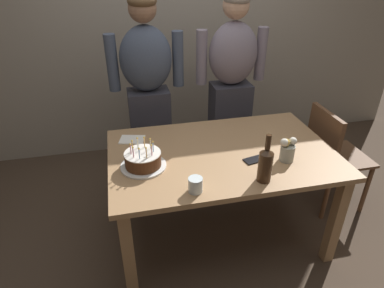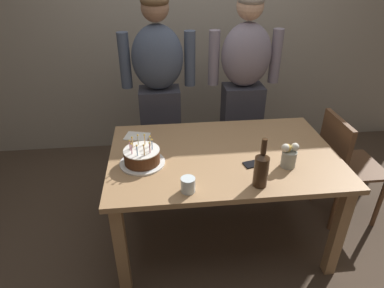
{
  "view_description": "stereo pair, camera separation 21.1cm",
  "coord_description": "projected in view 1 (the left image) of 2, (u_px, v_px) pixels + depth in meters",
  "views": [
    {
      "loc": [
        -0.62,
        -1.81,
        1.89
      ],
      "look_at": [
        -0.21,
        -0.03,
        0.84
      ],
      "focal_mm": 31.07,
      "sensor_mm": 36.0,
      "label": 1
    },
    {
      "loc": [
        -0.41,
        -1.85,
        1.89
      ],
      "look_at": [
        -0.21,
        -0.03,
        0.84
      ],
      "focal_mm": 31.07,
      "sensor_mm": 36.0,
      "label": 2
    }
  ],
  "objects": [
    {
      "name": "back_wall",
      "position": [
        178.0,
        23.0,
        3.26
      ],
      "size": [
        5.2,
        0.1,
        2.6
      ],
      "primitive_type": "cube",
      "color": "#9E9384",
      "rests_on": "ground_plane"
    },
    {
      "name": "person_man_bearded",
      "position": [
        148.0,
        96.0,
        2.74
      ],
      "size": [
        0.61,
        0.27,
        1.66
      ],
      "rotation": [
        0.0,
        0.0,
        3.14
      ],
      "color": "#33333D",
      "rests_on": "ground_plane"
    },
    {
      "name": "birthday_cake",
      "position": [
        143.0,
        160.0,
        2.04
      ],
      "size": [
        0.29,
        0.29,
        0.18
      ],
      "color": "white",
      "rests_on": "dining_table"
    },
    {
      "name": "ground_plane",
      "position": [
        218.0,
        232.0,
        2.6
      ],
      "size": [
        10.0,
        10.0,
        0.0
      ],
      "primitive_type": "plane",
      "color": "#47382B"
    },
    {
      "name": "flower_vase",
      "position": [
        287.0,
        150.0,
        2.1
      ],
      "size": [
        0.11,
        0.09,
        0.16
      ],
      "color": "#999E93",
      "rests_on": "dining_table"
    },
    {
      "name": "water_glass_near",
      "position": [
        195.0,
        185.0,
        1.83
      ],
      "size": [
        0.08,
        0.08,
        0.09
      ],
      "primitive_type": "cylinder",
      "color": "silver",
      "rests_on": "dining_table"
    },
    {
      "name": "napkin_stack",
      "position": [
        132.0,
        140.0,
        2.36
      ],
      "size": [
        0.2,
        0.17,
        0.01
      ],
      "primitive_type": "cube",
      "rotation": [
        0.0,
        0.0,
        -0.26
      ],
      "color": "white",
      "rests_on": "dining_table"
    },
    {
      "name": "dining_chair",
      "position": [
        331.0,
        152.0,
        2.66
      ],
      "size": [
        0.42,
        0.42,
        0.87
      ],
      "rotation": [
        0.0,
        0.0,
        1.57
      ],
      "color": "brown",
      "rests_on": "ground_plane"
    },
    {
      "name": "cell_phone",
      "position": [
        255.0,
        160.0,
        2.13
      ],
      "size": [
        0.16,
        0.1,
        0.01
      ],
      "primitive_type": "cube",
      "rotation": [
        0.0,
        0.0,
        0.22
      ],
      "color": "black",
      "rests_on": "dining_table"
    },
    {
      "name": "person_woman_cardigan",
      "position": [
        231.0,
        89.0,
        2.88
      ],
      "size": [
        0.61,
        0.27,
        1.66
      ],
      "rotation": [
        0.0,
        0.0,
        3.14
      ],
      "color": "#33333D",
      "rests_on": "ground_plane"
    },
    {
      "name": "wine_bottle",
      "position": [
        265.0,
        164.0,
        1.89
      ],
      "size": [
        0.08,
        0.08,
        0.3
      ],
      "color": "#382314",
      "rests_on": "dining_table"
    },
    {
      "name": "dining_table",
      "position": [
        221.0,
        164.0,
        2.28
      ],
      "size": [
        1.5,
        0.96,
        0.74
      ],
      "color": "#A37A51",
      "rests_on": "ground_plane"
    }
  ]
}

